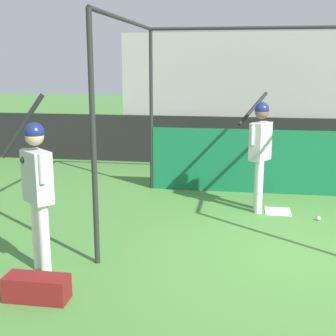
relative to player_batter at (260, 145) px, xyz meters
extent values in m
plane|color=#477F38|center=(0.43, -1.98, -1.17)|extent=(60.00, 60.00, 0.00)
cube|color=black|center=(0.43, 3.74, -0.56)|extent=(24.00, 0.12, 1.21)
cube|color=#9E9E99|center=(0.43, 5.80, 0.46)|extent=(7.60, 4.00, 3.26)
cube|color=maroon|center=(-2.60, 4.20, 0.09)|extent=(0.45, 0.40, 0.10)
cube|color=maroon|center=(-2.60, 4.38, 0.32)|extent=(0.45, 0.06, 0.40)
cube|color=maroon|center=(-2.05, 4.20, 0.09)|extent=(0.45, 0.40, 0.10)
cube|color=maroon|center=(-2.05, 4.38, 0.32)|extent=(0.45, 0.06, 0.40)
cube|color=maroon|center=(-1.50, 4.20, 0.09)|extent=(0.45, 0.40, 0.10)
cube|color=maroon|center=(-1.50, 4.38, 0.32)|extent=(0.45, 0.06, 0.40)
cube|color=maroon|center=(-0.95, 4.20, 0.09)|extent=(0.45, 0.40, 0.10)
cube|color=maroon|center=(-0.95, 4.38, 0.32)|extent=(0.45, 0.06, 0.40)
cube|color=maroon|center=(-0.40, 4.20, 0.09)|extent=(0.45, 0.40, 0.10)
cube|color=maroon|center=(-0.40, 4.38, 0.32)|extent=(0.45, 0.06, 0.40)
cube|color=maroon|center=(0.15, 4.20, 0.09)|extent=(0.45, 0.40, 0.10)
cube|color=maroon|center=(0.15, 4.38, 0.32)|extent=(0.45, 0.06, 0.40)
cube|color=maroon|center=(0.70, 4.20, 0.09)|extent=(0.45, 0.40, 0.10)
cube|color=maroon|center=(0.70, 4.38, 0.32)|extent=(0.45, 0.06, 0.40)
cube|color=maroon|center=(1.25, 4.20, 0.09)|extent=(0.45, 0.40, 0.10)
cube|color=maroon|center=(1.25, 4.38, 0.32)|extent=(0.45, 0.06, 0.40)
cube|color=maroon|center=(1.80, 4.20, 0.09)|extent=(0.45, 0.40, 0.10)
cube|color=maroon|center=(1.80, 4.38, 0.32)|extent=(0.45, 0.06, 0.40)
cube|color=maroon|center=(-2.60, 5.00, 0.49)|extent=(0.45, 0.40, 0.10)
cube|color=maroon|center=(-2.60, 5.18, 0.72)|extent=(0.45, 0.06, 0.40)
cube|color=maroon|center=(-2.05, 5.00, 0.49)|extent=(0.45, 0.40, 0.10)
cube|color=maroon|center=(-2.05, 5.18, 0.72)|extent=(0.45, 0.06, 0.40)
cube|color=maroon|center=(-1.50, 5.00, 0.49)|extent=(0.45, 0.40, 0.10)
cube|color=maroon|center=(-1.50, 5.18, 0.72)|extent=(0.45, 0.06, 0.40)
cube|color=maroon|center=(-0.95, 5.00, 0.49)|extent=(0.45, 0.40, 0.10)
cube|color=maroon|center=(-0.95, 5.18, 0.72)|extent=(0.45, 0.06, 0.40)
cube|color=maroon|center=(-0.40, 5.00, 0.49)|extent=(0.45, 0.40, 0.10)
cube|color=maroon|center=(-0.40, 5.18, 0.72)|extent=(0.45, 0.06, 0.40)
cube|color=maroon|center=(0.15, 5.00, 0.49)|extent=(0.45, 0.40, 0.10)
cube|color=maroon|center=(0.15, 5.18, 0.72)|extent=(0.45, 0.06, 0.40)
cube|color=maroon|center=(0.70, 5.00, 0.49)|extent=(0.45, 0.40, 0.10)
cube|color=maroon|center=(0.70, 5.18, 0.72)|extent=(0.45, 0.06, 0.40)
cube|color=maroon|center=(1.25, 5.00, 0.49)|extent=(0.45, 0.40, 0.10)
cube|color=maroon|center=(1.25, 5.18, 0.72)|extent=(0.45, 0.06, 0.40)
cube|color=maroon|center=(1.80, 5.00, 0.49)|extent=(0.45, 0.40, 0.10)
cube|color=maroon|center=(1.80, 5.18, 0.72)|extent=(0.45, 0.06, 0.40)
cube|color=maroon|center=(-2.60, 5.80, 0.89)|extent=(0.45, 0.40, 0.10)
cube|color=maroon|center=(-2.60, 5.98, 1.12)|extent=(0.45, 0.06, 0.40)
cube|color=maroon|center=(-2.05, 5.80, 0.89)|extent=(0.45, 0.40, 0.10)
cube|color=maroon|center=(-2.05, 5.98, 1.12)|extent=(0.45, 0.06, 0.40)
cube|color=maroon|center=(-1.50, 5.80, 0.89)|extent=(0.45, 0.40, 0.10)
cube|color=maroon|center=(-1.50, 5.98, 1.12)|extent=(0.45, 0.06, 0.40)
cube|color=maroon|center=(-0.95, 5.80, 0.89)|extent=(0.45, 0.40, 0.10)
cube|color=maroon|center=(-0.95, 5.98, 1.12)|extent=(0.45, 0.06, 0.40)
cube|color=maroon|center=(-0.40, 5.80, 0.89)|extent=(0.45, 0.40, 0.10)
cube|color=maroon|center=(-0.40, 5.98, 1.12)|extent=(0.45, 0.06, 0.40)
cube|color=maroon|center=(0.15, 5.80, 0.89)|extent=(0.45, 0.40, 0.10)
cube|color=maroon|center=(0.15, 5.98, 1.12)|extent=(0.45, 0.06, 0.40)
cube|color=maroon|center=(0.70, 5.80, 0.89)|extent=(0.45, 0.40, 0.10)
cube|color=maroon|center=(0.70, 5.98, 1.12)|extent=(0.45, 0.06, 0.40)
cube|color=maroon|center=(1.25, 5.80, 0.89)|extent=(0.45, 0.40, 0.10)
cube|color=maroon|center=(1.25, 5.98, 1.12)|extent=(0.45, 0.06, 0.40)
cube|color=maroon|center=(1.80, 5.80, 0.89)|extent=(0.45, 0.40, 0.10)
cube|color=maroon|center=(1.80, 5.98, 1.12)|extent=(0.45, 0.06, 0.40)
cube|color=maroon|center=(-2.60, 6.60, 1.29)|extent=(0.45, 0.40, 0.10)
cube|color=maroon|center=(-2.60, 6.78, 1.52)|extent=(0.45, 0.06, 0.40)
cube|color=maroon|center=(-2.05, 6.60, 1.29)|extent=(0.45, 0.40, 0.10)
cube|color=maroon|center=(-2.05, 6.78, 1.52)|extent=(0.45, 0.06, 0.40)
cube|color=maroon|center=(-1.50, 6.60, 1.29)|extent=(0.45, 0.40, 0.10)
cube|color=maroon|center=(-1.50, 6.78, 1.52)|extent=(0.45, 0.06, 0.40)
cube|color=maroon|center=(-0.95, 6.60, 1.29)|extent=(0.45, 0.40, 0.10)
cube|color=maroon|center=(-0.95, 6.78, 1.52)|extent=(0.45, 0.06, 0.40)
cube|color=maroon|center=(-0.40, 6.60, 1.29)|extent=(0.45, 0.40, 0.10)
cube|color=maroon|center=(-0.40, 6.78, 1.52)|extent=(0.45, 0.06, 0.40)
cube|color=maroon|center=(0.15, 6.60, 1.29)|extent=(0.45, 0.40, 0.10)
cube|color=maroon|center=(0.15, 6.78, 1.52)|extent=(0.45, 0.06, 0.40)
cube|color=maroon|center=(0.70, 6.60, 1.29)|extent=(0.45, 0.40, 0.10)
cube|color=maroon|center=(0.70, 6.78, 1.52)|extent=(0.45, 0.06, 0.40)
cube|color=maroon|center=(1.25, 6.60, 1.29)|extent=(0.45, 0.40, 0.10)
cube|color=maroon|center=(1.25, 6.78, 1.52)|extent=(0.45, 0.06, 0.40)
cube|color=maroon|center=(1.80, 6.60, 1.29)|extent=(0.45, 0.40, 0.10)
cube|color=maroon|center=(1.80, 6.78, 1.52)|extent=(0.45, 0.06, 0.40)
cube|color=maroon|center=(2.35, 6.60, 1.29)|extent=(0.45, 0.40, 0.10)
cube|color=maroon|center=(2.35, 6.78, 1.52)|extent=(0.45, 0.06, 0.40)
cube|color=maroon|center=(-2.60, 7.40, 1.69)|extent=(0.45, 0.40, 0.10)
cube|color=maroon|center=(-2.60, 7.58, 1.92)|extent=(0.45, 0.06, 0.40)
cube|color=maroon|center=(-2.05, 7.40, 1.69)|extent=(0.45, 0.40, 0.10)
cube|color=maroon|center=(-2.05, 7.58, 1.92)|extent=(0.45, 0.06, 0.40)
cube|color=maroon|center=(-1.50, 7.40, 1.69)|extent=(0.45, 0.40, 0.10)
cube|color=maroon|center=(-1.50, 7.58, 1.92)|extent=(0.45, 0.06, 0.40)
cube|color=maroon|center=(-0.95, 7.40, 1.69)|extent=(0.45, 0.40, 0.10)
cube|color=maroon|center=(-0.95, 7.58, 1.92)|extent=(0.45, 0.06, 0.40)
cube|color=maroon|center=(-0.40, 7.40, 1.69)|extent=(0.45, 0.40, 0.10)
cube|color=maroon|center=(-0.40, 7.58, 1.92)|extent=(0.45, 0.06, 0.40)
cube|color=maroon|center=(0.15, 7.40, 1.69)|extent=(0.45, 0.40, 0.10)
cube|color=maroon|center=(0.15, 7.58, 1.92)|extent=(0.45, 0.06, 0.40)
cube|color=maroon|center=(0.70, 7.40, 1.69)|extent=(0.45, 0.40, 0.10)
cube|color=maroon|center=(0.70, 7.58, 1.92)|extent=(0.45, 0.06, 0.40)
cube|color=maroon|center=(1.25, 7.40, 1.69)|extent=(0.45, 0.40, 0.10)
cube|color=maroon|center=(1.25, 7.58, 1.92)|extent=(0.45, 0.06, 0.40)
cube|color=maroon|center=(1.80, 7.40, 1.69)|extent=(0.45, 0.40, 0.10)
cube|color=maroon|center=(1.80, 7.58, 1.92)|extent=(0.45, 0.06, 0.40)
cube|color=maroon|center=(2.35, 7.40, 1.69)|extent=(0.45, 0.40, 0.10)
cube|color=maroon|center=(2.35, 7.58, 1.92)|extent=(0.45, 0.06, 0.40)
cylinder|color=#282828|center=(-2.11, -2.54, 0.42)|extent=(0.07, 0.07, 3.17)
cylinder|color=#282828|center=(-2.11, 1.19, 0.42)|extent=(0.07, 0.07, 3.17)
cylinder|color=#282828|center=(-2.11, -0.67, 2.00)|extent=(0.06, 3.72, 0.06)
cylinder|color=#282828|center=(-0.07, 1.19, 2.00)|extent=(4.09, 0.06, 0.06)
cube|color=#14663D|center=(-0.07, 1.17, -0.53)|extent=(4.02, 0.03, 1.27)
cube|color=white|center=(0.35, -0.01, -1.16)|extent=(0.44, 0.44, 0.02)
cylinder|color=white|center=(0.01, -0.12, -0.71)|extent=(0.18, 0.18, 0.91)
cylinder|color=white|center=(0.00, 0.10, -0.71)|extent=(0.18, 0.18, 0.91)
cube|color=#B7B7B7|center=(0.00, -0.01, 0.07)|extent=(0.40, 0.48, 0.65)
sphere|color=brown|center=(0.00, -0.01, 0.56)|extent=(0.23, 0.23, 0.23)
sphere|color=navy|center=(0.00, -0.01, 0.61)|extent=(0.24, 0.24, 0.24)
cylinder|color=#B7B7B7|center=(-0.14, -0.18, 0.21)|extent=(0.10, 0.10, 0.35)
cylinder|color=#B7B7B7|center=(0.08, 0.20, 0.21)|extent=(0.10, 0.10, 0.35)
cylinder|color=black|center=(-0.13, 0.36, 0.59)|extent=(0.52, 0.61, 0.55)
sphere|color=black|center=(0.14, 0.13, 0.34)|extent=(0.08, 0.08, 0.08)
cylinder|color=white|center=(-2.65, -2.93, -0.72)|extent=(0.18, 0.18, 0.89)
cylinder|color=white|center=(-2.80, -2.80, -0.72)|extent=(0.18, 0.18, 0.89)
cube|color=#B7B7B7|center=(-2.72, -2.87, 0.04)|extent=(0.47, 0.45, 0.63)
sphere|color=tan|center=(-2.72, -2.87, 0.53)|extent=(0.22, 0.22, 0.22)
sphere|color=navy|center=(-2.72, -2.87, 0.58)|extent=(0.23, 0.23, 0.23)
cylinder|color=#B7B7B7|center=(-2.58, -3.05, 0.19)|extent=(0.10, 0.10, 0.35)
cylinder|color=#B7B7B7|center=(-2.92, -2.74, 0.19)|extent=(0.10, 0.10, 0.35)
cylinder|color=black|center=(-2.99, -2.61, 0.62)|extent=(0.55, 0.29, 0.79)
sphere|color=black|center=(-2.89, -2.85, 0.24)|extent=(0.08, 0.08, 0.08)
cube|color=maroon|center=(-2.47, -3.58, -1.03)|extent=(0.70, 0.28, 0.28)
sphere|color=white|center=(0.99, -0.38, -1.13)|extent=(0.07, 0.07, 0.07)
camera|label=1|loc=(-0.32, -7.98, 1.39)|focal=50.00mm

